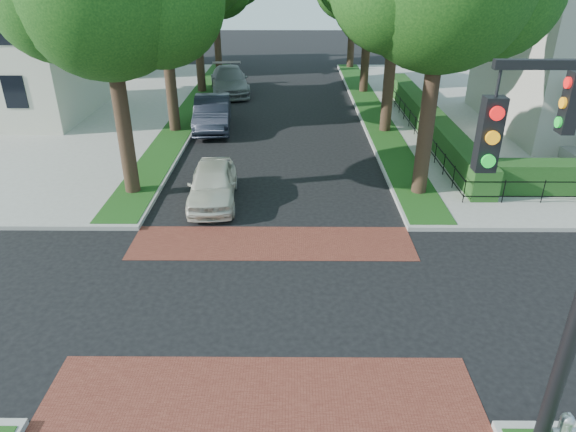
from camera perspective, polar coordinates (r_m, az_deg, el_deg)
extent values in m
plane|color=black|center=(13.76, -2.23, -9.58)|extent=(120.00, 120.00, 0.00)
cube|color=maroon|center=(16.45, -1.77, -3.00)|extent=(9.00, 2.20, 0.01)
cube|color=maroon|center=(11.33, -2.94, -19.12)|extent=(9.00, 2.20, 0.01)
cube|color=#1B4012|center=(31.60, 9.29, 11.58)|extent=(1.60, 29.80, 0.02)
cube|color=#1B4012|center=(31.81, -10.73, 11.56)|extent=(1.60, 29.80, 0.02)
cylinder|color=black|center=(19.24, 15.51, 12.72)|extent=(0.56, 0.56, 7.35)
cylinder|color=black|center=(26.88, 11.39, 17.22)|extent=(0.56, 0.56, 7.70)
cylinder|color=black|center=(35.75, 8.72, 18.75)|extent=(0.56, 0.56, 6.65)
cylinder|color=black|center=(44.61, 7.14, 20.55)|extent=(0.56, 0.56, 7.00)
cylinder|color=black|center=(19.62, -18.16, 12.10)|extent=(0.56, 0.56, 7.00)
sphere|color=#0F370F|center=(18.98, -14.27, 22.28)|extent=(4.50, 4.50, 4.50)
cylinder|color=black|center=(27.10, -13.26, 17.49)|extent=(0.56, 0.56, 8.05)
cylinder|color=black|center=(35.93, -9.94, 18.87)|extent=(0.56, 0.56, 6.86)
cylinder|color=black|center=(44.75, -7.97, 20.62)|extent=(0.56, 0.56, 7.14)
cube|color=#1E3E15|center=(28.04, 15.29, 10.36)|extent=(1.00, 18.00, 1.20)
cube|color=beige|center=(33.60, -29.38, 15.21)|extent=(9.00, 8.00, 6.50)
cube|color=#B7B2A4|center=(46.26, -21.19, 18.99)|extent=(9.00, 8.00, 6.50)
cube|color=black|center=(7.48, 29.27, 14.48)|extent=(2.00, 0.12, 0.12)
cube|color=black|center=(7.30, 21.45, 8.41)|extent=(0.28, 0.22, 1.00)
cylinder|color=red|center=(7.10, 22.22, 10.52)|extent=(0.18, 0.05, 0.18)
cylinder|color=orange|center=(7.19, 21.78, 8.08)|extent=(0.18, 0.05, 0.18)
cylinder|color=#0CB226|center=(7.29, 21.36, 5.70)|extent=(0.18, 0.05, 0.18)
cube|color=black|center=(9.59, 28.94, 10.94)|extent=(0.22, 0.28, 1.00)
cylinder|color=red|center=(9.46, 28.65, 12.87)|extent=(0.05, 0.18, 0.18)
cylinder|color=orange|center=(9.53, 28.24, 11.02)|extent=(0.05, 0.18, 0.18)
cylinder|color=#0CB226|center=(9.60, 27.83, 9.20)|extent=(0.05, 0.18, 0.18)
imported|color=beige|center=(19.16, -8.37, 3.55)|extent=(1.99, 4.34, 1.44)
imported|color=black|center=(28.11, -8.39, 11.27)|extent=(2.26, 5.34, 1.71)
imported|color=slate|center=(36.09, -6.53, 14.72)|extent=(3.36, 6.21, 1.71)
cylinder|color=#B4B4B6|center=(11.11, 28.26, -20.42)|extent=(0.29, 0.29, 0.58)
sphere|color=#B4B4B6|center=(10.90, 28.63, -19.27)|extent=(0.25, 0.25, 0.25)
cylinder|color=#B4B4B6|center=(10.82, 28.76, -18.83)|extent=(0.08, 0.08, 0.08)
cylinder|color=#B4B4B6|center=(11.14, 29.07, -20.11)|extent=(0.14, 0.13, 0.11)
cylinder|color=#B4B4B6|center=(11.01, 27.56, -20.37)|extent=(0.14, 0.13, 0.11)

